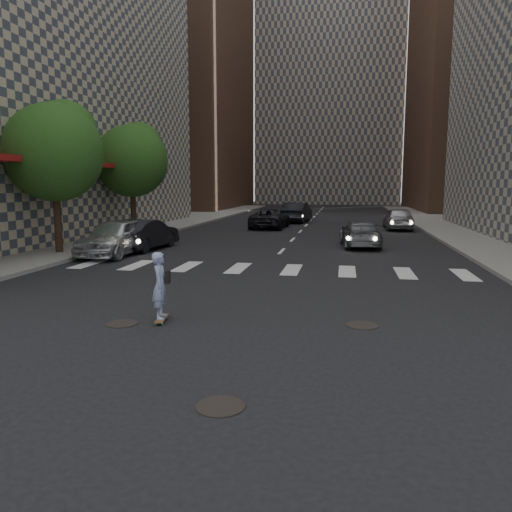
{
  "coord_description": "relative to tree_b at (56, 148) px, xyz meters",
  "views": [
    {
      "loc": [
        2.86,
        -8.95,
        3.11
      ],
      "look_at": [
        0.67,
        3.38,
        1.3
      ],
      "focal_mm": 35.0,
      "sensor_mm": 36.0,
      "label": 1
    }
  ],
  "objects": [
    {
      "name": "tower_right",
      "position": [
        29.45,
        43.86,
        13.35
      ],
      "size": [
        18.0,
        24.0,
        36.0
      ],
      "primitive_type": "cube",
      "color": "brown",
      "rests_on": "ground"
    },
    {
      "name": "tree_b",
      "position": [
        0.0,
        0.0,
        0.0
      ],
      "size": [
        4.2,
        4.2,
        6.6
      ],
      "color": "#382619",
      "rests_on": "sidewalk_left"
    },
    {
      "name": "sidewalk_left",
      "position": [
        -5.05,
        8.86,
        -4.57
      ],
      "size": [
        13.0,
        80.0,
        0.15
      ],
      "primitive_type": "cube",
      "color": "gray",
      "rests_on": "ground"
    },
    {
      "name": "traffic_car_c",
      "position": [
        7.1,
        14.86,
        -3.96
      ],
      "size": [
        2.44,
        5.03,
        1.38
      ],
      "primitive_type": "imported",
      "rotation": [
        0.0,
        0.0,
        3.11
      ],
      "color": "black",
      "rests_on": "ground"
    },
    {
      "name": "traffic_car_b",
      "position": [
        13.11,
        5.22,
        -4.0
      ],
      "size": [
        2.2,
        4.62,
        1.3
      ],
      "primitive_type": "imported",
      "rotation": [
        0.0,
        0.0,
        3.23
      ],
      "color": "slate",
      "rests_on": "ground"
    },
    {
      "name": "tower_center",
      "position": [
        9.45,
        66.86,
        19.35
      ],
      "size": [
        22.0,
        20.0,
        48.0
      ],
      "primitive_type": "cube",
      "color": "#ADA08E",
      "rests_on": "ground"
    },
    {
      "name": "traffic_car_d",
      "position": [
        15.95,
        15.39,
        -3.88
      ],
      "size": [
        1.85,
        4.5,
        1.53
      ],
      "primitive_type": "imported",
      "rotation": [
        0.0,
        0.0,
        3.15
      ],
      "color": "#A7A9AE",
      "rests_on": "ground"
    },
    {
      "name": "manhole_b",
      "position": [
        7.45,
        -9.94,
        -4.64
      ],
      "size": [
        0.7,
        0.7,
        0.02
      ],
      "primitive_type": "cylinder",
      "color": "black",
      "rests_on": "ground"
    },
    {
      "name": "traffic_car_e",
      "position": [
        8.47,
        20.86,
        -3.83
      ],
      "size": [
        2.2,
        5.07,
        1.62
      ],
      "primitive_type": "imported",
      "rotation": [
        0.0,
        0.0,
        3.04
      ],
      "color": "black",
      "rests_on": "ground"
    },
    {
      "name": "manhole_c",
      "position": [
        12.75,
        -9.14,
        -4.64
      ],
      "size": [
        0.7,
        0.7,
        0.02
      ],
      "primitive_type": "cylinder",
      "color": "black",
      "rests_on": "ground"
    },
    {
      "name": "skateboarder",
      "position": [
        8.26,
        -9.58,
        -3.81
      ],
      "size": [
        0.46,
        0.83,
        1.6
      ],
      "rotation": [
        0.0,
        0.0,
        0.19
      ],
      "color": "brown",
      "rests_on": "ground"
    },
    {
      "name": "tree_c",
      "position": [
        0.0,
        8.0,
        0.0
      ],
      "size": [
        4.2,
        4.2,
        6.6
      ],
      "color": "#382619",
      "rests_on": "sidewalk_left"
    },
    {
      "name": "tower_left",
      "position": [
        -10.55,
        43.86,
        15.35
      ],
      "size": [
        18.0,
        24.0,
        40.0
      ],
      "primitive_type": "cube",
      "color": "brown",
      "rests_on": "ground"
    },
    {
      "name": "manhole_a",
      "position": [
        10.65,
        -13.64,
        -4.64
      ],
      "size": [
        0.7,
        0.7,
        0.02
      ],
      "primitive_type": "cylinder",
      "color": "black",
      "rests_on": "ground"
    },
    {
      "name": "traffic_car_a",
      "position": [
        2.95,
        2.31,
        -3.92
      ],
      "size": [
        1.98,
        4.57,
        1.46
      ],
      "primitive_type": "imported",
      "rotation": [
        0.0,
        0.0,
        3.04
      ],
      "color": "black",
      "rests_on": "ground"
    },
    {
      "name": "silver_sedan",
      "position": [
        2.45,
        0.24,
        -3.83
      ],
      "size": [
        2.02,
        4.82,
        1.63
      ],
      "primitive_type": "imported",
      "rotation": [
        0.0,
        0.0,
        -0.02
      ],
      "color": "silver",
      "rests_on": "ground"
    },
    {
      "name": "ground",
      "position": [
        9.45,
        -11.14,
        -4.65
      ],
      "size": [
        160.0,
        160.0,
        0.0
      ],
      "primitive_type": "plane",
      "color": "black",
      "rests_on": "ground"
    }
  ]
}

